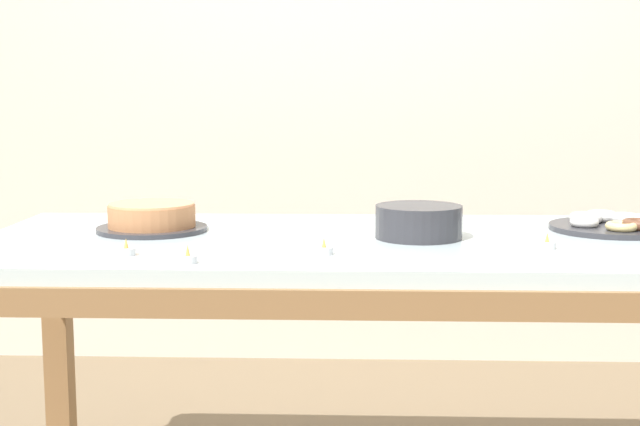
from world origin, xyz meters
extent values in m
cube|color=silver|center=(0.00, 1.56, 1.30)|extent=(8.00, 0.10, 2.60)
cube|color=silver|center=(0.00, 0.00, 0.76)|extent=(1.83, 0.81, 0.04)
cube|color=olive|center=(0.00, -0.38, 0.71)|extent=(1.86, 0.08, 0.06)
cube|color=olive|center=(0.00, 0.38, 0.71)|extent=(1.86, 0.08, 0.06)
cube|color=olive|center=(-0.87, 0.36, 0.36)|extent=(0.07, 0.07, 0.71)
cylinder|color=#333338|center=(-0.52, 0.08, 0.78)|extent=(0.28, 0.28, 0.01)
cylinder|color=#BC7A4C|center=(-0.52, 0.08, 0.81)|extent=(0.22, 0.22, 0.05)
cylinder|color=#EDA16C|center=(-0.52, 0.08, 0.84)|extent=(0.22, 0.22, 0.01)
cylinder|color=#333338|center=(0.65, 0.14, 0.78)|extent=(0.32, 0.32, 0.01)
torus|color=white|center=(0.69, 0.18, 0.80)|extent=(0.07, 0.07, 0.02)
torus|color=white|center=(0.64, 0.21, 0.80)|extent=(0.08, 0.08, 0.03)
torus|color=white|center=(0.59, 0.17, 0.80)|extent=(0.08, 0.08, 0.03)
torus|color=white|center=(0.57, 0.11, 0.80)|extent=(0.07, 0.07, 0.02)
torus|color=#EAD184|center=(0.65, 0.05, 0.80)|extent=(0.08, 0.08, 0.02)
torus|color=brown|center=(0.70, 0.07, 0.80)|extent=(0.08, 0.08, 0.03)
cylinder|color=#333338|center=(0.15, 0.00, 0.78)|extent=(0.21, 0.21, 0.01)
cylinder|color=#333338|center=(0.15, 0.00, 0.79)|extent=(0.21, 0.21, 0.01)
cylinder|color=#333338|center=(0.15, 0.00, 0.80)|extent=(0.21, 0.21, 0.01)
cylinder|color=#333338|center=(0.15, 0.00, 0.81)|extent=(0.21, 0.21, 0.01)
cylinder|color=#333338|center=(0.15, 0.00, 0.82)|extent=(0.21, 0.21, 0.01)
cylinder|color=#333338|center=(0.15, 0.00, 0.83)|extent=(0.21, 0.21, 0.01)
cylinder|color=#333338|center=(0.15, 0.00, 0.84)|extent=(0.21, 0.21, 0.01)
cylinder|color=#333338|center=(0.15, 0.00, 0.85)|extent=(0.21, 0.21, 0.01)
cylinder|color=silver|center=(0.43, -0.14, 0.78)|extent=(0.04, 0.04, 0.02)
cylinder|color=white|center=(0.43, -0.14, 0.79)|extent=(0.03, 0.03, 0.00)
cone|color=#F9B74C|center=(0.43, -0.14, 0.80)|extent=(0.01, 0.01, 0.02)
cylinder|color=silver|center=(-0.35, -0.33, 0.78)|extent=(0.04, 0.04, 0.02)
cylinder|color=white|center=(-0.35, -0.33, 0.79)|extent=(0.03, 0.03, 0.00)
cone|color=#F9B74C|center=(-0.35, -0.33, 0.80)|extent=(0.01, 0.01, 0.02)
cylinder|color=silver|center=(-0.07, -0.23, 0.78)|extent=(0.04, 0.04, 0.02)
cylinder|color=white|center=(-0.07, -0.23, 0.79)|extent=(0.03, 0.03, 0.00)
cone|color=#F9B74C|center=(-0.07, -0.23, 0.80)|extent=(0.01, 0.01, 0.02)
cylinder|color=silver|center=(-0.50, -0.25, 0.78)|extent=(0.04, 0.04, 0.02)
cylinder|color=white|center=(-0.50, -0.25, 0.79)|extent=(0.03, 0.03, 0.00)
cone|color=#F9B74C|center=(-0.50, -0.25, 0.80)|extent=(0.01, 0.01, 0.02)
camera|label=1|loc=(-0.02, -2.13, 1.13)|focal=50.00mm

